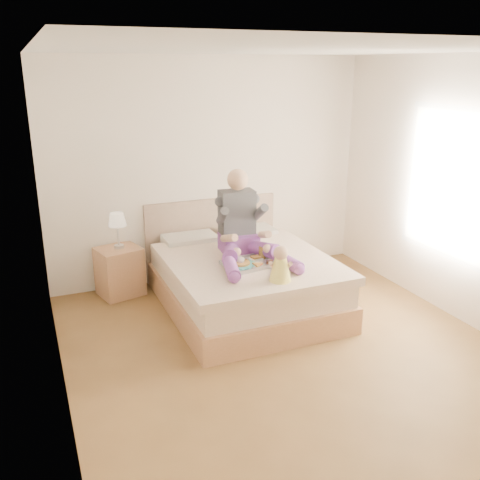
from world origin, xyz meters
name	(u,v)px	position (x,y,z in m)	size (l,w,h in m)	color
room	(297,193)	(0.08, 0.01, 1.51)	(4.02, 4.22, 2.71)	brown
bed	(241,278)	(0.00, 1.08, 0.32)	(1.70, 2.18, 1.00)	#A1704B
nightstand	(120,271)	(-1.21, 1.88, 0.29)	(0.56, 0.52, 0.57)	#A1704B
lamp	(117,222)	(-1.20, 1.89, 0.89)	(0.20, 0.20, 0.42)	silver
adult	(243,230)	(0.00, 1.04, 0.89)	(0.80, 1.15, 0.94)	#71378B
tray	(249,262)	(-0.06, 0.73, 0.64)	(0.57, 0.48, 0.15)	silver
baby	(280,266)	(0.05, 0.22, 0.75)	(0.26, 0.32, 0.35)	#E9DC49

